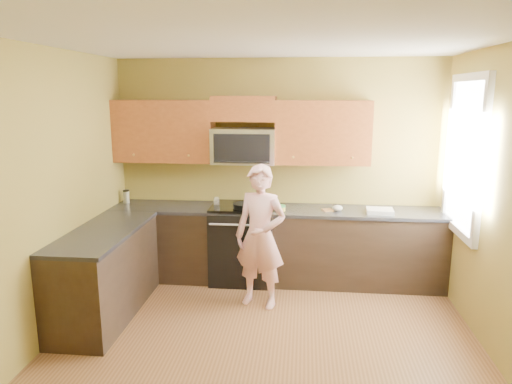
# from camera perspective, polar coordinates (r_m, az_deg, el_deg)

# --- Properties ---
(floor) EXTENTS (4.00, 4.00, 0.00)m
(floor) POSITION_cam_1_polar(r_m,az_deg,el_deg) (4.42, 0.88, -19.11)
(floor) COLOR brown
(floor) RESTS_ON ground
(ceiling) EXTENTS (4.00, 4.00, 0.00)m
(ceiling) POSITION_cam_1_polar(r_m,az_deg,el_deg) (3.81, 1.02, 18.27)
(ceiling) COLOR white
(ceiling) RESTS_ON ground
(wall_back) EXTENTS (4.00, 0.00, 4.00)m
(wall_back) POSITION_cam_1_polar(r_m,az_deg,el_deg) (5.86, 2.66, 2.81)
(wall_back) COLOR olive
(wall_back) RESTS_ON ground
(wall_front) EXTENTS (4.00, 0.00, 4.00)m
(wall_front) POSITION_cam_1_polar(r_m,az_deg,el_deg) (2.03, -4.20, -15.45)
(wall_front) COLOR olive
(wall_front) RESTS_ON ground
(wall_left) EXTENTS (0.00, 4.00, 4.00)m
(wall_left) POSITION_cam_1_polar(r_m,az_deg,el_deg) (4.53, -25.16, -1.06)
(wall_left) COLOR olive
(wall_left) RESTS_ON ground
(cabinet_back_run) EXTENTS (4.00, 0.60, 0.88)m
(cabinet_back_run) POSITION_cam_1_polar(r_m,az_deg,el_deg) (5.78, 2.40, -6.60)
(cabinet_back_run) COLOR black
(cabinet_back_run) RESTS_ON floor
(cabinet_left_run) EXTENTS (0.60, 1.60, 0.88)m
(cabinet_left_run) POSITION_cam_1_polar(r_m,az_deg,el_deg) (5.16, -17.91, -9.55)
(cabinet_left_run) COLOR black
(cabinet_left_run) RESTS_ON floor
(countertop_back) EXTENTS (4.00, 0.62, 0.04)m
(countertop_back) POSITION_cam_1_polar(r_m,az_deg,el_deg) (5.64, 2.43, -2.20)
(countertop_back) COLOR black
(countertop_back) RESTS_ON cabinet_back_run
(countertop_left) EXTENTS (0.62, 1.60, 0.04)m
(countertop_left) POSITION_cam_1_polar(r_m,az_deg,el_deg) (5.01, -18.14, -4.65)
(countertop_left) COLOR black
(countertop_left) RESTS_ON cabinet_left_run
(stove) EXTENTS (0.76, 0.65, 0.95)m
(stove) POSITION_cam_1_polar(r_m,az_deg,el_deg) (5.78, -1.59, -6.22)
(stove) COLOR black
(stove) RESTS_ON floor
(microwave) EXTENTS (0.76, 0.40, 0.42)m
(microwave) POSITION_cam_1_polar(r_m,az_deg,el_deg) (5.68, -1.49, 3.56)
(microwave) COLOR silver
(microwave) RESTS_ON wall_back
(upper_cab_left) EXTENTS (1.22, 0.33, 0.75)m
(upper_cab_left) POSITION_cam_1_polar(r_m,az_deg,el_deg) (5.92, -11.00, 3.69)
(upper_cab_left) COLOR brown
(upper_cab_left) RESTS_ON wall_back
(upper_cab_right) EXTENTS (1.12, 0.33, 0.75)m
(upper_cab_right) POSITION_cam_1_polar(r_m,az_deg,el_deg) (5.67, 8.04, 3.43)
(upper_cab_right) COLOR brown
(upper_cab_right) RESTS_ON wall_back
(upper_cab_over_mw) EXTENTS (0.76, 0.33, 0.30)m
(upper_cab_over_mw) POSITION_cam_1_polar(r_m,az_deg,el_deg) (5.66, -1.48, 10.14)
(upper_cab_over_mw) COLOR brown
(upper_cab_over_mw) RESTS_ON wall_back
(window) EXTENTS (0.06, 1.06, 1.66)m
(window) POSITION_cam_1_polar(r_m,az_deg,el_deg) (5.28, 24.20, 4.05)
(window) COLOR white
(window) RESTS_ON wall_right
(woman) EXTENTS (0.65, 0.53, 1.55)m
(woman) POSITION_cam_1_polar(r_m,az_deg,el_deg) (5.02, 0.54, -5.46)
(woman) COLOR pink
(woman) RESTS_ON floor
(frying_pan) EXTENTS (0.36, 0.53, 0.06)m
(frying_pan) POSITION_cam_1_polar(r_m,az_deg,el_deg) (5.51, -1.38, -2.00)
(frying_pan) COLOR black
(frying_pan) RESTS_ON stove
(butter_tub) EXTENTS (0.12, 0.12, 0.09)m
(butter_tub) POSITION_cam_1_polar(r_m,az_deg,el_deg) (5.52, 3.00, -2.31)
(butter_tub) COLOR #FFE743
(butter_tub) RESTS_ON countertop_back
(toast_slice) EXTENTS (0.14, 0.14, 0.01)m
(toast_slice) POSITION_cam_1_polar(r_m,az_deg,el_deg) (5.59, 8.73, -2.19)
(toast_slice) COLOR #B27F47
(toast_slice) RESTS_ON countertop_back
(napkin_a) EXTENTS (0.12, 0.13, 0.06)m
(napkin_a) POSITION_cam_1_polar(r_m,az_deg,el_deg) (5.56, 0.13, -1.88)
(napkin_a) COLOR silver
(napkin_a) RESTS_ON countertop_back
(napkin_b) EXTENTS (0.15, 0.16, 0.07)m
(napkin_b) POSITION_cam_1_polar(r_m,az_deg,el_deg) (5.59, 9.93, -1.95)
(napkin_b) COLOR silver
(napkin_b) RESTS_ON countertop_back
(dish_towel) EXTENTS (0.31, 0.26, 0.05)m
(dish_towel) POSITION_cam_1_polar(r_m,az_deg,el_deg) (5.59, 14.89, -2.26)
(dish_towel) COLOR white
(dish_towel) RESTS_ON countertop_back
(travel_mug) EXTENTS (0.09, 0.09, 0.17)m
(travel_mug) POSITION_cam_1_polar(r_m,az_deg,el_deg) (6.14, -15.51, -1.28)
(travel_mug) COLOR silver
(travel_mug) RESTS_ON countertop_back
(glass_c) EXTENTS (0.08, 0.08, 0.12)m
(glass_c) POSITION_cam_1_polar(r_m,az_deg,el_deg) (5.71, -4.84, -1.25)
(glass_c) COLOR silver
(glass_c) RESTS_ON countertop_back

